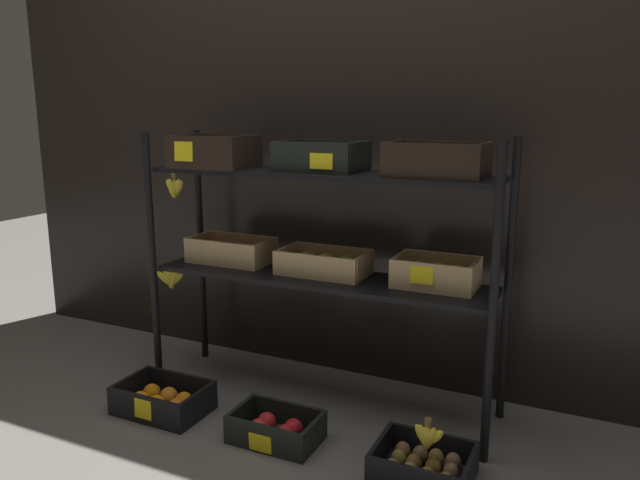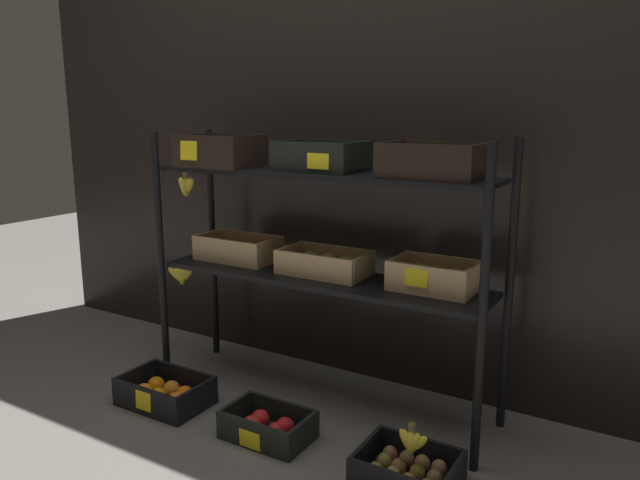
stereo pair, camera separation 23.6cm
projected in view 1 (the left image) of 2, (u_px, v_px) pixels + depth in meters
ground_plane at (320, 399)px, 2.61m from camera, size 10.00×10.00×0.00m
storefront_wall at (356, 127)px, 2.70m from camera, size 3.85×0.12×2.29m
display_rack at (317, 221)px, 2.46m from camera, size 1.58×0.38×1.13m
crate_ground_orange at (163, 401)px, 2.49m from camera, size 0.37×0.25×0.12m
crate_ground_apple_red at (276, 429)px, 2.28m from camera, size 0.33×0.22×0.11m
crate_ground_kiwi at (423, 466)px, 2.05m from camera, size 0.33×0.26×0.11m
banana_bunch_loose at (427, 437)px, 2.02m from camera, size 0.12×0.04×0.11m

